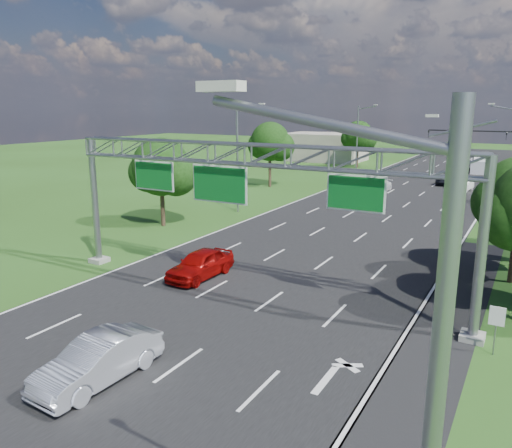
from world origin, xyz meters
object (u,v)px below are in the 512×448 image
Objects in this scene: sign_gantry at (249,166)px; red_coupe at (200,264)px; traffic_signal at (493,142)px; box_truck at (480,163)px; regulatory_sign at (497,321)px; silver_sedan at (98,360)px.

red_coupe is (-3.86, 0.84, -6.06)m from sign_gantry.
traffic_signal is 1.60× the size of box_truck.
regulatory_sign is (12.07, -1.02, -5.38)m from sign_gantry.
traffic_signal is at bearing 82.32° from sign_gantry.
red_coupe is (-15.93, 1.86, -0.68)m from regulatory_sign.
sign_gantry is 53.51m from traffic_signal.
silver_sedan is (-12.45, -9.32, -0.67)m from regulatory_sign.
box_truck reaches higher than red_coupe.
regulatory_sign is 0.27× the size of box_truck.
traffic_signal is 10.10m from box_truck.
traffic_signal reaches higher than box_truck.
silver_sedan is at bearing -100.97° from box_truck.
traffic_signal reaches higher than regulatory_sign.
box_truck reaches higher than regulatory_sign.
regulatory_sign is at bearing -4.89° from red_coupe.
box_truck is at bearing 88.50° from silver_sedan.
regulatory_sign is 63.52m from box_truck.
regulatory_sign is 54.37m from traffic_signal.
silver_sedan is (-0.38, -10.34, -6.05)m from sign_gantry.
silver_sedan is at bearing -143.17° from regulatory_sign.
sign_gantry reaches higher than regulatory_sign.
regulatory_sign is at bearing 39.55° from silver_sedan.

